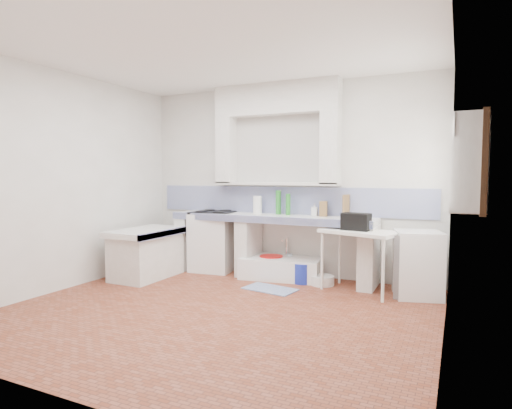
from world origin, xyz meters
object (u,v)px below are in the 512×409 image
at_px(sink, 281,269).
at_px(side_table, 360,261).
at_px(stove, 214,242).
at_px(fridge, 418,264).

xyz_separation_m(sink, side_table, (1.17, -0.26, 0.26)).
relative_size(stove, fridge, 1.11).
bearing_deg(fridge, side_table, 171.33).
xyz_separation_m(stove, sink, (1.13, -0.02, -0.31)).
relative_size(sink, side_table, 1.19).
bearing_deg(stove, sink, -7.34).
bearing_deg(fridge, sink, 158.36).
bearing_deg(side_table, fridge, 25.12).
distance_m(stove, fridge, 2.99).
bearing_deg(stove, fridge, -10.14).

